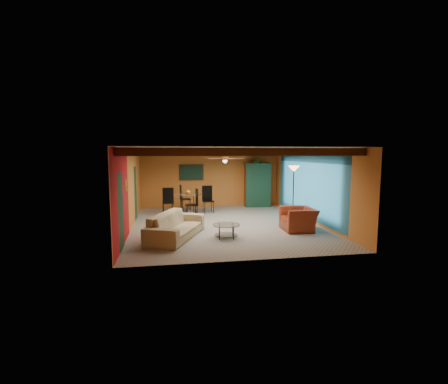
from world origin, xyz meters
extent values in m
cube|color=gray|center=(0.00, 0.00, 0.00)|extent=(6.50, 8.00, 0.01)
cube|color=silver|center=(0.00, 0.00, 2.70)|extent=(6.50, 8.00, 0.01)
cube|color=#BE6E2B|center=(0.00, 4.00, 1.35)|extent=(6.50, 0.02, 2.70)
cube|color=#9E1115|center=(-3.25, 0.00, 1.35)|extent=(0.02, 8.00, 2.70)
cube|color=teal|center=(3.25, 0.00, 1.35)|extent=(0.02, 8.00, 2.70)
imported|color=#9C8A65|center=(-1.77, -1.57, 0.38)|extent=(1.95, 2.78, 0.76)
imported|color=maroon|center=(2.25, -1.29, 0.38)|extent=(1.07, 1.21, 0.75)
cube|color=brown|center=(2.20, 3.70, 1.01)|extent=(1.18, 0.64, 2.02)
cube|color=black|center=(-0.90, 3.96, 1.65)|extent=(1.05, 0.03, 0.65)
imported|color=#26661E|center=(2.20, 3.70, 2.25)|extent=(0.52, 0.48, 0.47)
imported|color=orange|center=(-1.16, 2.33, 1.27)|extent=(0.20, 0.20, 0.21)
camera|label=1|loc=(-2.00, -11.35, 2.55)|focal=26.21mm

